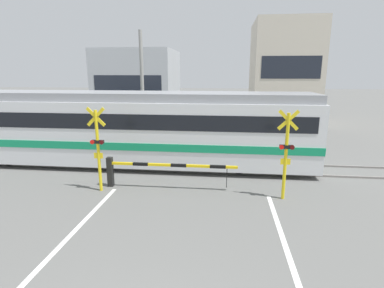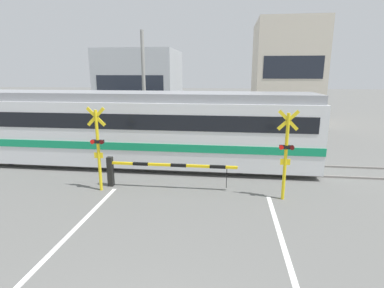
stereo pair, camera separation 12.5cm
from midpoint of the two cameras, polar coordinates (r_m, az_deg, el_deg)
name	(u,v)px [view 2 (the right image)]	position (r m, az deg, el deg)	size (l,w,h in m)	color
rail_track_near	(196,171)	(13.02, 1.08, -5.18)	(50.00, 0.10, 0.08)	gray
rail_track_far	(200,162)	(14.38, 1.69, -3.36)	(50.00, 0.10, 0.08)	gray
commuter_train	(124,127)	(14.02, -12.66, 3.26)	(17.08, 2.68, 3.36)	silver
crossing_barrier_near	(146,168)	(11.22, -8.51, -4.57)	(4.84, 0.20, 1.13)	black
crossing_barrier_far	(234,138)	(16.33, 8.29, 1.15)	(4.84, 0.20, 1.13)	black
crossing_signal_left	(98,146)	(11.09, -17.15, -0.29)	(0.68, 0.15, 3.05)	yellow
crossing_signal_right	(286,151)	(10.31, 17.80, -1.35)	(0.68, 0.15, 3.05)	yellow
pedestrian	(190,128)	(18.09, -0.23, 3.04)	(0.38, 0.22, 1.62)	brown
building_left_of_street	(141,85)	(28.12, -9.57, 10.98)	(6.64, 6.30, 6.13)	#B2B7BC
building_right_of_street	(285,73)	(27.34, 17.49, 12.79)	(5.22, 6.30, 8.32)	beige
utility_pole_streetside	(144,87)	(19.22, -8.97, 10.76)	(0.22, 0.22, 6.69)	gray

